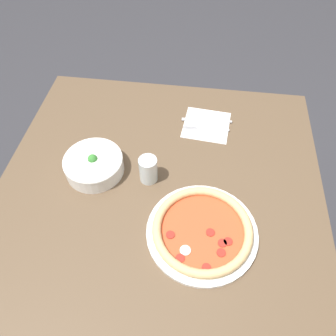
{
  "coord_description": "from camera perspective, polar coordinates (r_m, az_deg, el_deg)",
  "views": [
    {
      "loc": [
        -0.63,
        -0.11,
        1.61
      ],
      "look_at": [
        0.05,
        -0.02,
        0.74
      ],
      "focal_mm": 35.0,
      "sensor_mm": 36.0,
      "label": 1
    }
  ],
  "objects": [
    {
      "name": "ground_plane",
      "position": [
        1.73,
        -0.92,
        -16.68
      ],
      "size": [
        8.0,
        8.0,
        0.0
      ],
      "primitive_type": "plane",
      "color": "#333338"
    },
    {
      "name": "glass",
      "position": [
        1.06,
        -3.46,
        -0.27
      ],
      "size": [
        0.06,
        0.06,
        0.09
      ],
      "color": "silver",
      "rests_on": "dining_table"
    },
    {
      "name": "dining_table",
      "position": [
        1.17,
        -1.3,
        -5.26
      ],
      "size": [
        1.03,
        1.07,
        0.72
      ],
      "color": "brown",
      "rests_on": "ground_plane"
    },
    {
      "name": "napkin",
      "position": [
        1.28,
        6.7,
        7.45
      ],
      "size": [
        0.19,
        0.19,
        0.0
      ],
      "color": "white",
      "rests_on": "dining_table"
    },
    {
      "name": "pizza",
      "position": [
        0.98,
        5.98,
        -10.73
      ],
      "size": [
        0.33,
        0.33,
        0.04
      ],
      "color": "white",
      "rests_on": "dining_table"
    },
    {
      "name": "knife",
      "position": [
        1.29,
        7.15,
        8.19
      ],
      "size": [
        0.02,
        0.19,
        0.01
      ],
      "rotation": [
        0.0,
        0.0,
        1.62
      ],
      "color": "silver",
      "rests_on": "napkin"
    },
    {
      "name": "bowl",
      "position": [
        1.12,
        -12.81,
        0.68
      ],
      "size": [
        0.2,
        0.2,
        0.08
      ],
      "color": "white",
      "rests_on": "dining_table"
    },
    {
      "name": "fork",
      "position": [
        1.25,
        6.73,
        6.77
      ],
      "size": [
        0.02,
        0.18,
        0.0
      ],
      "rotation": [
        0.0,
        0.0,
        1.62
      ],
      "color": "silver",
      "rests_on": "napkin"
    }
  ]
}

